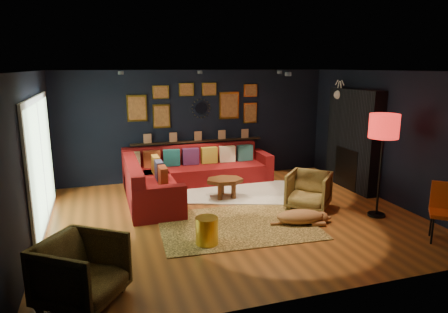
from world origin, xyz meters
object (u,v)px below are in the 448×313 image
object	(u,v)px
sectional	(181,176)
armchair_left	(81,268)
coffee_table	(225,182)
armchair_right	(309,189)
gold_stool	(207,231)
pouf	(157,200)
orange_chair	(445,207)
floor_lamp	(384,130)
dog	(300,214)

from	to	relation	value
sectional	armchair_left	world-z (taller)	sectional
coffee_table	armchair_right	xyz separation A→B (m)	(1.36, -1.04, 0.05)
armchair_right	gold_stool	distance (m)	2.49
pouf	armchair_left	distance (m)	3.02
sectional	orange_chair	world-z (taller)	orange_chair
floor_lamp	dog	size ratio (longest dim) A/B	1.69
sectional	floor_lamp	world-z (taller)	floor_lamp
pouf	dog	world-z (taller)	pouf
orange_chair	coffee_table	bearing A→B (deg)	172.56
armchair_left	gold_stool	size ratio (longest dim) A/B	1.96
sectional	orange_chair	size ratio (longest dim) A/B	3.71
armchair_left	armchair_right	distance (m)	4.53
orange_chair	dog	world-z (taller)	orange_chair
gold_stool	armchair_right	bearing A→B (deg)	23.03
coffee_table	armchair_right	distance (m)	1.71
coffee_table	orange_chair	size ratio (longest dim) A/B	0.90
sectional	armchair_right	bearing A→B (deg)	-40.90
gold_stool	coffee_table	bearing A→B (deg)	65.27
armchair_right	coffee_table	bearing A→B (deg)	-174.73
sectional	pouf	xyz separation A→B (m)	(-0.69, -1.11, -0.11)
coffee_table	armchair_right	size ratio (longest dim) A/B	1.06
armchair_left	pouf	bearing A→B (deg)	10.98
armchair_left	orange_chair	size ratio (longest dim) A/B	0.93
coffee_table	floor_lamp	world-z (taller)	floor_lamp
coffee_table	gold_stool	distance (m)	2.22
coffee_table	sectional	bearing A→B (deg)	133.94
sectional	armchair_right	world-z (taller)	sectional
floor_lamp	armchair_right	bearing A→B (deg)	143.24
pouf	sectional	bearing A→B (deg)	58.35
gold_stool	sectional	bearing A→B (deg)	86.62
sectional	pouf	world-z (taller)	sectional
orange_chair	floor_lamp	xyz separation A→B (m)	(-0.30, 1.18, 1.05)
pouf	armchair_right	xyz separation A→B (m)	(2.81, -0.72, 0.18)
sectional	orange_chair	distance (m)	5.09
sectional	gold_stool	xyz separation A→B (m)	(-0.17, -2.81, -0.10)
floor_lamp	orange_chair	bearing A→B (deg)	-75.69
sectional	dog	xyz separation A→B (m)	(1.58, -2.53, -0.13)
dog	coffee_table	bearing A→B (deg)	127.88
dog	gold_stool	bearing A→B (deg)	-158.11
armchair_left	dog	size ratio (longest dim) A/B	0.78
gold_stool	floor_lamp	distance (m)	3.56
armchair_right	pouf	bearing A→B (deg)	-151.61
dog	pouf	bearing A→B (deg)	160.72
armchair_right	dog	size ratio (longest dim) A/B	0.71
pouf	gold_stool	xyz separation A→B (m)	(0.52, -1.70, 0.00)
sectional	floor_lamp	bearing A→B (deg)	-39.63
coffee_table	pouf	size ratio (longest dim) A/B	1.49
floor_lamp	coffee_table	bearing A→B (deg)	142.75
armchair_left	floor_lamp	world-z (taller)	floor_lamp
gold_stool	orange_chair	distance (m)	3.72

